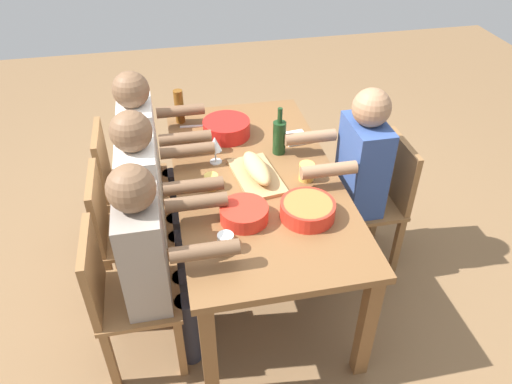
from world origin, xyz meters
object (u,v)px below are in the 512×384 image
Objects in this scene: dining_table at (256,189)px; diner_near_center at (150,195)px; diner_far_center at (355,170)px; beer_bottle at (179,106)px; serving_bowl_salad at (226,127)px; chair_near_right at (121,293)px; diner_near_left at (148,149)px; cup_near_right at (226,242)px; chair_near_left at (123,181)px; wine_bottle at (279,137)px; napkin_stack at (295,138)px; bread_loaf at (257,168)px; chair_near_center at (122,229)px; diner_near_right at (153,256)px; cup_near_center at (211,182)px; cup_far_center at (307,172)px; wine_glass at (215,145)px; chair_far_center at (379,196)px; serving_bowl_fruit at (308,209)px; cutting_board at (257,176)px; serving_bowl_greens at (244,213)px.

dining_table is 0.58m from diner_near_center.
dining_table is 1.44× the size of diner_far_center.
serving_bowl_salad is at bearing 48.97° from beer_bottle.
dining_table is at bearing 121.79° from chair_near_right.
cup_near_right is at bearing 18.05° from diner_near_left.
wine_bottle is (0.26, 0.95, 0.37)m from chair_near_left.
serving_bowl_salad reaches higher than napkin_stack.
wine_bottle reaches higher than bread_loaf.
serving_bowl_salad is at bearing -169.13° from bread_loaf.
chair_near_right is at bearing -54.11° from wine_bottle.
chair_near_center is at bearing -55.45° from serving_bowl_salad.
napkin_stack is (0.14, 0.90, 0.05)m from diner_near_left.
chair_near_left is 0.74m from serving_bowl_salad.
diner_near_right reaches higher than napkin_stack.
chair_near_left is (-0.47, 0.00, 0.00)m from chair_near_center.
diner_far_center is at bearing 94.08° from cup_near_center.
dining_table is 17.12× the size of cup_far_center.
cup_near_center is 0.52m from cup_far_center.
diner_near_right is 1.06m from serving_bowl_salad.
wine_glass reaches higher than cup_near_right.
beer_bottle reaches higher than chair_far_center.
cup_far_center is at bearing 84.25° from diner_near_center.
diner_near_right reaches higher than wine_glass.
serving_bowl_fruit is at bearing 47.44° from chair_near_left.
serving_bowl_salad is at bearing -133.24° from wine_bottle.
chair_near_left is 9.57× the size of cup_near_right.
dining_table is 0.10m from cutting_board.
diner_near_center is (0.00, -0.58, 0.05)m from dining_table.
diner_near_right is 0.55m from chair_near_center.
serving_bowl_greens is at bearing -21.63° from bread_loaf.
serving_bowl_greens is at bearing 105.09° from diner_near_right.
napkin_stack is (-0.33, 0.90, 0.05)m from diner_near_center.
diner_near_right reaches higher than cup_near_right.
wine_glass is at bearing 107.75° from chair_near_center.
serving_bowl_fruit is at bearing 67.43° from chair_near_center.
serving_bowl_fruit is at bearing 62.70° from diner_near_center.
wine_bottle is (-0.21, 0.18, 0.20)m from dining_table.
cutting_board is at bearing 57.31° from chair_near_left.
diner_near_center is 1.00× the size of diner_far_center.
diner_far_center is 7.23× the size of wine_glass.
bread_loaf is 0.58m from cup_near_right.
diner_near_right is 1.41× the size of chair_near_center.
cup_near_right is at bearing 43.50° from chair_near_center.
cup_far_center is (0.56, 0.84, 0.09)m from diner_near_left.
napkin_stack is at bearing 146.93° from serving_bowl_greens.
cup_far_center is at bearing -7.25° from napkin_stack.
cup_far_center is (-0.39, 1.03, 0.31)m from chair_near_right.
beer_bottle is (-0.70, 0.41, 0.37)m from chair_near_center.
wine_bottle is (0.25, 0.27, 0.05)m from serving_bowl_salad.
diner_near_center reaches higher than chair_far_center.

